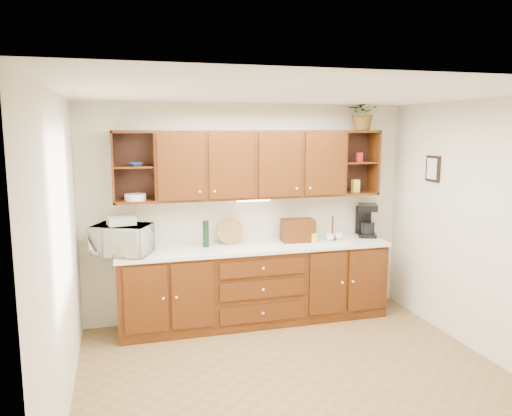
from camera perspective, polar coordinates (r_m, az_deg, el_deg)
floor at (r=4.94m, az=4.69°, el=-18.77°), size 4.00×4.00×0.00m
ceiling at (r=4.39m, az=5.13°, el=12.87°), size 4.00×4.00×0.00m
back_wall at (r=6.13m, az=-0.82°, el=-0.41°), size 4.00×0.00×4.00m
left_wall at (r=4.24m, az=-21.43°, el=-5.28°), size 0.00×3.50×3.50m
right_wall at (r=5.51m, az=24.81°, el=-2.32°), size 0.00×3.50×3.50m
base_cabinets at (r=6.05m, az=-0.07°, el=-8.84°), size 3.20×0.60×0.90m
countertop at (r=5.91m, az=-0.04°, el=-4.52°), size 3.24×0.64×0.04m
upper_cabinets at (r=5.91m, az=-0.34°, el=5.02°), size 3.20×0.33×0.80m
undercabinet_light at (r=5.90m, az=-0.29°, el=0.89°), size 0.40×0.05×0.02m
framed_picture at (r=6.13m, az=19.57°, el=4.25°), size 0.03×0.24×0.30m
wicker_basket at (r=5.59m, az=-15.00°, el=-4.65°), size 0.31×0.31×0.15m
microwave at (r=5.65m, az=-15.06°, el=-3.52°), size 0.72×0.62×0.33m
towel_stack at (r=5.61m, az=-15.14°, el=-1.43°), size 0.32×0.26×0.09m
wine_bottle at (r=5.85m, az=-5.75°, el=-2.94°), size 0.09×0.09×0.31m
woven_tray at (r=6.01m, az=-2.99°, el=-4.02°), size 0.32×0.09×0.32m
bread_box at (r=6.13m, az=4.80°, el=-2.56°), size 0.41×0.27×0.27m
mug_tree at (r=6.29m, az=8.71°, el=-3.18°), size 0.27×0.27×0.29m
canister_red at (r=6.13m, az=6.03°, el=-3.21°), size 0.11×0.11×0.14m
canister_white at (r=6.18m, az=5.01°, el=-2.86°), size 0.10×0.10×0.19m
canister_yellow at (r=6.11m, az=6.68°, el=-3.40°), size 0.11×0.11×0.11m
coffee_maker at (r=6.56m, az=12.50°, el=-1.42°), size 0.32×0.36×0.42m
bowl_stack at (r=5.69m, az=-13.58°, el=4.89°), size 0.20×0.20×0.04m
plate_stack at (r=5.71m, az=-13.64°, el=1.23°), size 0.25×0.25×0.07m
pantry_box_yellow at (r=6.39m, az=11.31°, el=2.50°), size 0.09×0.08×0.16m
pantry_box_red at (r=6.37m, az=11.68°, el=5.71°), size 0.08×0.07×0.11m
potted_plant at (r=6.36m, az=12.12°, el=10.65°), size 0.49×0.46×0.43m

